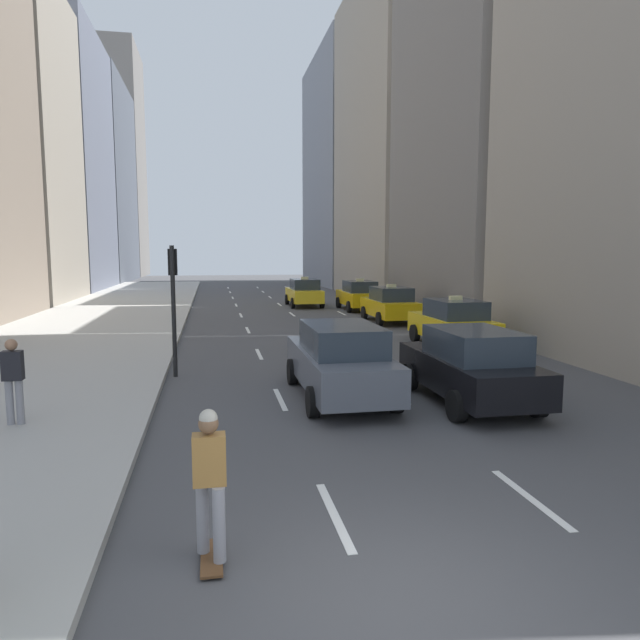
# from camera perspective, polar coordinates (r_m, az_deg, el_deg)

# --- Properties ---
(ground_plane) EXTENTS (160.00, 160.00, 0.00)m
(ground_plane) POSITION_cam_1_polar(r_m,az_deg,el_deg) (6.25, 7.80, -26.53)
(ground_plane) COLOR #474749
(sidewalk_left) EXTENTS (8.00, 66.00, 0.15)m
(sidewalk_left) POSITION_cam_1_polar(r_m,az_deg,el_deg) (32.54, -20.06, 0.51)
(sidewalk_left) COLOR #ADAAA3
(sidewalk_left) RESTS_ON ground
(lane_markings) EXTENTS (5.72, 56.00, 0.01)m
(lane_markings) POSITION_cam_1_polar(r_m,az_deg,el_deg) (28.47, -1.98, -0.06)
(lane_markings) COLOR white
(lane_markings) RESTS_ON ground
(building_row_left) EXTENTS (6.00, 88.17, 31.02)m
(building_row_left) POSITION_cam_1_polar(r_m,az_deg,el_deg) (49.32, -26.22, 17.20)
(building_row_left) COLOR slate
(building_row_left) RESTS_ON ground
(building_row_right) EXTENTS (6.00, 64.13, 27.61)m
(building_row_right) POSITION_cam_1_polar(r_m,az_deg,el_deg) (37.93, 11.43, 19.94)
(building_row_right) COLOR gray
(building_row_right) RESTS_ON ground
(taxi_lead) EXTENTS (2.02, 4.40, 1.87)m
(taxi_lead) POSITION_cam_1_polar(r_m,az_deg,el_deg) (27.98, 6.99, 1.57)
(taxi_lead) COLOR yellow
(taxi_lead) RESTS_ON ground
(taxi_second) EXTENTS (2.02, 4.40, 1.87)m
(taxi_second) POSITION_cam_1_polar(r_m,az_deg,el_deg) (35.93, -1.59, 2.78)
(taxi_second) COLOR yellow
(taxi_second) RESTS_ON ground
(taxi_third) EXTENTS (2.02, 4.40, 1.87)m
(taxi_third) POSITION_cam_1_polar(r_m,az_deg,el_deg) (21.09, 13.13, -0.28)
(taxi_third) COLOR yellow
(taxi_third) RESTS_ON ground
(taxi_fourth) EXTENTS (2.02, 4.40, 1.87)m
(taxi_fourth) POSITION_cam_1_polar(r_m,az_deg,el_deg) (33.69, 3.91, 2.49)
(taxi_fourth) COLOR yellow
(taxi_fourth) RESTS_ON ground
(sedan_black_near) EXTENTS (2.02, 4.45, 1.72)m
(sedan_black_near) POSITION_cam_1_polar(r_m,az_deg,el_deg) (13.37, 14.79, -4.41)
(sedan_black_near) COLOR black
(sedan_black_near) RESTS_ON ground
(sedan_silver_behind) EXTENTS (2.02, 4.94, 1.77)m
(sedan_silver_behind) POSITION_cam_1_polar(r_m,az_deg,el_deg) (13.39, 1.99, -4.04)
(sedan_silver_behind) COLOR #565B66
(sedan_silver_behind) RESTS_ON ground
(skateboarder) EXTENTS (0.36, 0.80, 1.75)m
(skateboarder) POSITION_cam_1_polar(r_m,az_deg,el_deg) (6.57, -10.97, -15.33)
(skateboarder) COLOR brown
(skateboarder) RESTS_ON ground
(pedestrian_mid_block) EXTENTS (0.36, 0.22, 1.65)m
(pedestrian_mid_block) POSITION_cam_1_polar(r_m,az_deg,el_deg) (12.32, -28.34, -5.05)
(pedestrian_mid_block) COLOR gray
(pedestrian_mid_block) RESTS_ON sidewalk_left
(traffic_light_pole) EXTENTS (0.24, 0.42, 3.60)m
(traffic_light_pole) POSITION_cam_1_polar(r_m,az_deg,el_deg) (16.07, -14.47, 2.99)
(traffic_light_pole) COLOR black
(traffic_light_pole) RESTS_ON ground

